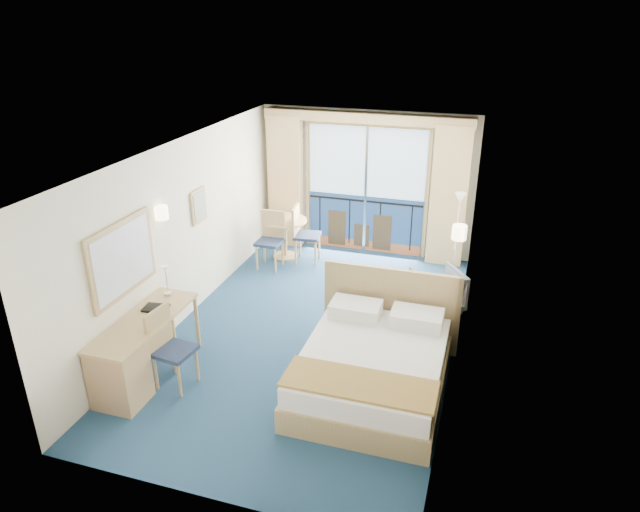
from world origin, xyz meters
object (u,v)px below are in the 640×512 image
(desk_chair, at_px, (168,343))
(round_table, at_px, (284,229))
(bed, at_px, (374,365))
(armchair, at_px, (437,290))
(nightstand, at_px, (439,327))
(floor_lamp, at_px, (459,213))
(table_chair_b, at_px, (271,236))
(desk, at_px, (125,365))
(table_chair_a, at_px, (302,231))

(desk_chair, bearing_deg, round_table, 7.82)
(bed, bearing_deg, armchair, 77.48)
(bed, bearing_deg, nightstand, 62.68)
(floor_lamp, bearing_deg, table_chair_b, -167.48)
(desk, distance_m, desk_chair, 0.55)
(desk, bearing_deg, table_chair_a, 80.83)
(desk, bearing_deg, round_table, 85.73)
(floor_lamp, xyz_separation_m, table_chair_b, (-3.21, -0.71, -0.54))
(round_table, bearing_deg, table_chair_b, -101.97)
(bed, xyz_separation_m, armchair, (0.51, 2.30, -0.01))
(floor_lamp, xyz_separation_m, desk, (-3.46, -4.81, -0.67))
(desk_chair, xyz_separation_m, round_table, (-0.03, 4.15, -0.01))
(armchair, relative_size, table_chair_a, 0.67)
(table_chair_a, bearing_deg, floor_lamp, -89.46)
(bed, height_order, desk_chair, bed)
(bed, relative_size, floor_lamp, 1.51)
(armchair, bearing_deg, floor_lamp, -129.28)
(bed, xyz_separation_m, desk_chair, (-2.45, -0.67, 0.25))
(bed, height_order, nightstand, bed)
(nightstand, height_order, table_chair_a, table_chair_a)
(table_chair_a, height_order, table_chair_b, table_chair_a)
(table_chair_b, bearing_deg, round_table, 78.34)
(round_table, xyz_separation_m, table_chair_b, (-0.09, -0.44, 0.01))
(desk, relative_size, round_table, 2.06)
(nightstand, bearing_deg, desk, -146.21)
(nightstand, xyz_separation_m, armchair, (-0.15, 1.03, 0.06))
(desk_chair, bearing_deg, table_chair_b, 9.31)
(table_chair_b, bearing_deg, desk_chair, -87.82)
(nightstand, xyz_separation_m, floor_lamp, (-0.01, 2.48, 0.86))
(floor_lamp, height_order, table_chair_b, floor_lamp)
(desk, distance_m, round_table, 4.55)
(bed, distance_m, table_chair_a, 4.01)
(floor_lamp, height_order, round_table, floor_lamp)
(bed, height_order, armchair, bed)
(nightstand, height_order, desk_chair, desk_chair)
(nightstand, relative_size, floor_lamp, 0.35)
(nightstand, xyz_separation_m, table_chair_b, (-3.23, 1.77, 0.32))
(desk, bearing_deg, desk_chair, 46.30)
(bed, relative_size, table_chair_a, 2.10)
(nightstand, xyz_separation_m, desk_chair, (-3.11, -1.94, 0.32))
(round_table, bearing_deg, armchair, -21.56)
(desk, distance_m, table_chair_b, 4.10)
(armchair, bearing_deg, table_chair_b, -47.57)
(round_table, bearing_deg, desk, -94.27)
(armchair, distance_m, floor_lamp, 1.66)
(bed, xyz_separation_m, round_table, (-2.48, 3.48, 0.24))
(armchair, xyz_separation_m, table_chair_a, (-2.61, 1.10, 0.28))
(armchair, relative_size, table_chair_b, 0.69)
(bed, bearing_deg, desk, -159.54)
(desk, xyz_separation_m, table_chair_a, (0.72, 4.46, 0.15))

